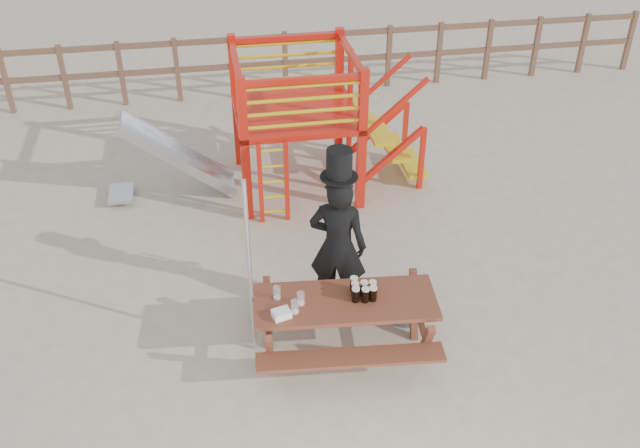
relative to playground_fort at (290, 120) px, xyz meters
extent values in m
plane|color=#C1B096|center=(-0.12, -3.58, -1.07)|extent=(60.00, 60.00, 0.00)
cube|color=brown|center=(-0.12, 3.42, 0.03)|extent=(15.00, 0.06, 0.10)
cube|color=brown|center=(-0.12, 3.42, -0.47)|extent=(15.00, 0.06, 0.10)
cube|color=brown|center=(-4.62, 3.42, -0.47)|extent=(0.09, 0.09, 1.20)
cube|color=brown|center=(-3.62, 3.42, -0.47)|extent=(0.09, 0.09, 1.20)
cube|color=brown|center=(-2.62, 3.42, -0.47)|extent=(0.09, 0.09, 1.20)
cube|color=brown|center=(-1.62, 3.42, -0.47)|extent=(0.09, 0.09, 1.20)
cube|color=brown|center=(-0.62, 3.42, -0.47)|extent=(0.09, 0.09, 1.20)
cube|color=brown|center=(0.38, 3.42, -0.47)|extent=(0.09, 0.09, 1.20)
cube|color=brown|center=(1.38, 3.42, -0.47)|extent=(0.09, 0.09, 1.20)
cube|color=brown|center=(2.38, 3.42, -0.47)|extent=(0.09, 0.09, 1.20)
cube|color=brown|center=(3.38, 3.42, -0.47)|extent=(0.09, 0.09, 1.20)
cube|color=brown|center=(4.38, 3.42, -0.47)|extent=(0.09, 0.09, 1.20)
cube|color=brown|center=(5.38, 3.42, -0.47)|extent=(0.09, 0.09, 1.20)
cube|color=brown|center=(6.38, 3.42, -0.47)|extent=(0.09, 0.09, 1.20)
cube|color=brown|center=(7.38, 3.42, -0.47)|extent=(0.09, 0.09, 1.20)
cube|color=red|center=(-0.72, -0.78, -0.02)|extent=(0.12, 0.12, 2.10)
cube|color=red|center=(0.88, -0.78, -0.02)|extent=(0.12, 0.12, 2.10)
cube|color=red|center=(-0.72, 0.82, -0.02)|extent=(0.12, 0.12, 2.10)
cube|color=red|center=(0.88, 0.82, -0.02)|extent=(0.12, 0.12, 2.10)
cube|color=red|center=(0.08, 0.02, 0.13)|extent=(1.72, 1.72, 0.08)
cube|color=red|center=(0.08, -0.78, 0.93)|extent=(1.60, 0.08, 0.08)
cube|color=red|center=(0.08, 0.82, 0.93)|extent=(1.60, 0.08, 0.08)
cube|color=red|center=(-0.72, 0.02, 0.93)|extent=(0.08, 1.60, 0.08)
cube|color=red|center=(0.88, 0.02, 0.93)|extent=(0.08, 1.60, 0.08)
cylinder|color=gold|center=(0.08, -0.78, 0.31)|extent=(1.50, 0.05, 0.05)
cylinder|color=gold|center=(0.08, 0.82, 0.31)|extent=(1.50, 0.05, 0.05)
cylinder|color=gold|center=(0.08, -0.78, 0.49)|extent=(1.50, 0.05, 0.05)
cylinder|color=gold|center=(0.08, 0.82, 0.49)|extent=(1.50, 0.05, 0.05)
cylinder|color=gold|center=(0.08, -0.78, 0.67)|extent=(1.50, 0.05, 0.05)
cylinder|color=gold|center=(0.08, 0.82, 0.67)|extent=(1.50, 0.05, 0.05)
cylinder|color=gold|center=(0.08, -0.78, 0.85)|extent=(1.50, 0.05, 0.05)
cylinder|color=gold|center=(0.08, 0.82, 0.85)|extent=(1.50, 0.05, 0.05)
cube|color=red|center=(-0.55, -0.93, -0.47)|extent=(0.06, 0.06, 1.20)
cube|color=red|center=(-0.19, -0.93, -0.47)|extent=(0.06, 0.06, 1.20)
cylinder|color=gold|center=(-0.37, -0.93, -0.92)|extent=(0.36, 0.04, 0.04)
cylinder|color=gold|center=(-0.37, -0.93, -0.68)|extent=(0.36, 0.04, 0.04)
cylinder|color=gold|center=(-0.37, -0.93, -0.44)|extent=(0.36, 0.04, 0.04)
cylinder|color=gold|center=(-0.37, -0.93, -0.20)|extent=(0.36, 0.04, 0.04)
cylinder|color=gold|center=(-0.37, -0.93, 0.04)|extent=(0.36, 0.04, 0.04)
cube|color=gold|center=(1.03, 0.02, 0.01)|extent=(0.30, 0.90, 0.06)
cube|color=gold|center=(1.31, 0.02, -0.29)|extent=(0.30, 0.90, 0.06)
cube|color=gold|center=(1.59, 0.02, -0.59)|extent=(0.30, 0.90, 0.06)
cube|color=gold|center=(1.87, 0.02, -0.89)|extent=(0.30, 0.90, 0.06)
cube|color=red|center=(1.43, -0.43, -0.47)|extent=(0.95, 0.08, 0.86)
cube|color=red|center=(1.43, 0.47, -0.47)|extent=(0.95, 0.08, 0.86)
cube|color=silver|center=(-1.62, 0.02, -0.45)|extent=(1.53, 0.55, 1.21)
cube|color=silver|center=(-1.62, -0.25, -0.41)|extent=(1.58, 0.04, 1.28)
cube|color=silver|center=(-1.62, 0.29, -0.41)|extent=(1.58, 0.04, 1.28)
cube|color=silver|center=(-2.52, 0.02, -0.97)|extent=(0.35, 0.55, 0.05)
cube|color=brown|center=(0.05, -3.67, -0.35)|extent=(1.97, 0.89, 0.05)
cube|color=brown|center=(0.00, -4.19, -0.64)|extent=(1.93, 0.44, 0.04)
cube|color=brown|center=(0.10, -3.14, -0.64)|extent=(1.93, 0.44, 0.04)
cube|color=brown|center=(-0.76, -3.59, -0.73)|extent=(0.18, 1.15, 0.69)
cube|color=brown|center=(0.86, -3.74, -0.73)|extent=(0.18, 1.15, 0.69)
imported|color=black|center=(0.12, -2.92, -0.18)|extent=(0.77, 0.64, 1.79)
cube|color=#0B8020|center=(0.17, -2.79, 0.04)|extent=(0.07, 0.04, 0.42)
cylinder|color=black|center=(0.12, -2.92, 0.73)|extent=(0.41, 0.41, 0.01)
cylinder|color=black|center=(0.12, -2.92, 0.89)|extent=(0.28, 0.28, 0.31)
cube|color=white|center=(0.17, -2.80, 1.00)|extent=(0.13, 0.06, 0.04)
cylinder|color=#B2B2B7|center=(-0.91, -3.44, 0.01)|extent=(0.05, 0.05, 2.16)
cylinder|color=#3B3B41|center=(0.88, -3.15, -1.01)|extent=(0.53, 0.53, 0.12)
cylinder|color=#3B3B41|center=(0.88, -3.15, -0.90)|extent=(0.06, 0.06, 0.10)
cube|color=white|center=(-0.64, -3.81, -0.29)|extent=(0.21, 0.18, 0.08)
cylinder|color=black|center=(0.15, -3.70, -0.25)|extent=(0.08, 0.08, 0.15)
cylinder|color=beige|center=(0.15, -3.70, -0.17)|extent=(0.08, 0.08, 0.02)
cylinder|color=black|center=(0.25, -3.72, -0.25)|extent=(0.08, 0.08, 0.15)
cylinder|color=beige|center=(0.25, -3.72, -0.17)|extent=(0.08, 0.08, 0.02)
cylinder|color=black|center=(0.33, -3.71, -0.25)|extent=(0.08, 0.08, 0.15)
cylinder|color=beige|center=(0.33, -3.71, -0.17)|extent=(0.08, 0.08, 0.02)
cylinder|color=black|center=(0.17, -3.61, -0.25)|extent=(0.08, 0.08, 0.15)
cylinder|color=beige|center=(0.17, -3.61, -0.17)|extent=(0.08, 0.08, 0.02)
cylinder|color=black|center=(0.26, -3.61, -0.25)|extent=(0.08, 0.08, 0.15)
cylinder|color=beige|center=(0.26, -3.61, -0.17)|extent=(0.08, 0.08, 0.02)
cylinder|color=black|center=(0.35, -3.62, -0.25)|extent=(0.08, 0.08, 0.15)
cylinder|color=beige|center=(0.35, -3.62, -0.17)|extent=(0.08, 0.08, 0.02)
cylinder|color=black|center=(0.17, -3.52, -0.25)|extent=(0.08, 0.08, 0.15)
cylinder|color=beige|center=(0.17, -3.52, -0.17)|extent=(0.08, 0.08, 0.02)
cylinder|color=silver|center=(-0.49, -3.77, -0.25)|extent=(0.08, 0.08, 0.15)
cylinder|color=beige|center=(-0.49, -3.77, -0.32)|extent=(0.07, 0.07, 0.02)
cylinder|color=silver|center=(-0.42, -3.65, -0.25)|extent=(0.08, 0.08, 0.15)
cylinder|color=beige|center=(-0.42, -3.65, -0.32)|extent=(0.07, 0.07, 0.02)
cylinder|color=silver|center=(-0.65, -3.52, -0.25)|extent=(0.08, 0.08, 0.15)
cylinder|color=beige|center=(-0.65, -3.52, -0.32)|extent=(0.07, 0.07, 0.02)
camera|label=1|loc=(-1.21, -9.25, 4.49)|focal=40.00mm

